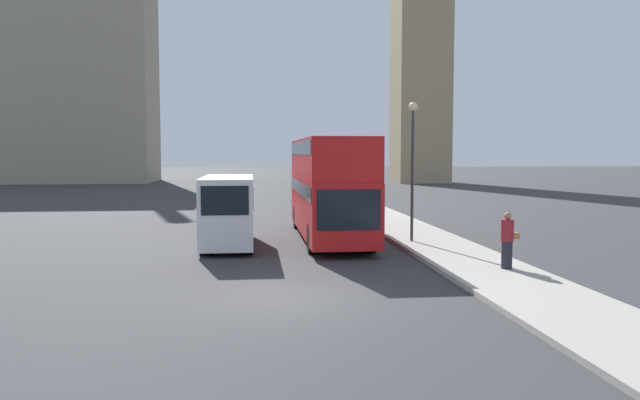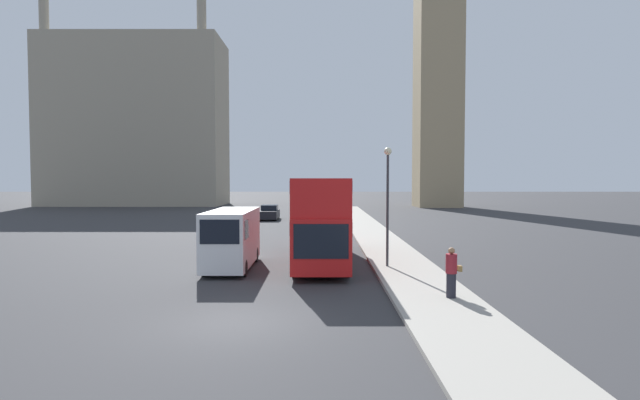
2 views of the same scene
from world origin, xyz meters
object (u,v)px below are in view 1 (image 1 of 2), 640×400
parked_sedan (228,189)px  street_lamp (413,150)px  red_double_decker_bus (329,183)px  pedestrian (507,240)px  white_van (228,210)px

parked_sedan → street_lamp: bearing=-73.5°
red_double_decker_bus → pedestrian: red_double_decker_bus is taller
parked_sedan → white_van: bearing=-87.9°
pedestrian → street_lamp: street_lamp is taller
red_double_decker_bus → street_lamp: street_lamp is taller
white_van → street_lamp: size_ratio=1.04×
white_van → street_lamp: street_lamp is taller
red_double_decker_bus → white_van: (-4.27, -1.93, -0.93)m
street_lamp → parked_sedan: size_ratio=1.28×
white_van → pedestrian: 10.92m
pedestrian → parked_sedan: bearing=105.8°
pedestrian → parked_sedan: (-9.90, 34.95, -0.32)m
white_van → street_lamp: bearing=-0.8°
red_double_decker_bus → parked_sedan: (-5.34, 26.61, -1.72)m
white_van → street_lamp: (7.44, -0.10, 2.37)m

